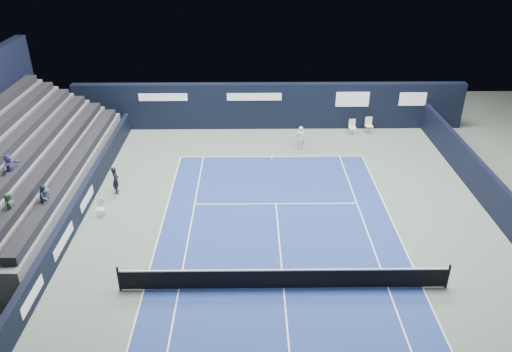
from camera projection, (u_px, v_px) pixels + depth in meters
The scene contains 13 objects.
ground at pixel (281, 257), 21.36m from camera, with size 48.00×48.00×0.00m, color #546458.
court_surface at pixel (284, 288), 19.60m from camera, with size 10.97×23.77×0.01m, color navy.
enclosure_wall_right at pixel (489, 191), 24.58m from camera, with size 0.30×22.00×1.80m, color black.
folding_chair_back_a at pixel (352, 124), 32.92m from camera, with size 0.47×0.50×0.99m.
folding_chair_back_b at pixel (369, 124), 33.12m from camera, with size 0.50×0.49×1.06m.
line_judge_chair at pixel (101, 206), 24.09m from camera, with size 0.39×0.38×0.86m.
line_judge at pixel (116, 180), 25.93m from camera, with size 0.54×0.36×1.48m, color black.
court_markings at pixel (284, 288), 19.59m from camera, with size 11.03×23.83×0.00m.
tennis_net at pixel (284, 278), 19.36m from camera, with size 12.90×0.10×1.10m.
back_sponsor_wall at pixel (269, 106), 33.42m from camera, with size 26.00×0.63×3.10m.
side_barrier_left at pixel (83, 199), 24.48m from camera, with size 0.33×22.00×1.20m.
spectator_stand at pixel (9, 166), 24.70m from camera, with size 6.00×18.00×6.40m.
tennis_player at pixel (300, 138), 30.71m from camera, with size 0.59×0.82×1.51m.
Camera 1 is at (-1.27, -15.19, 13.13)m, focal length 35.00 mm.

